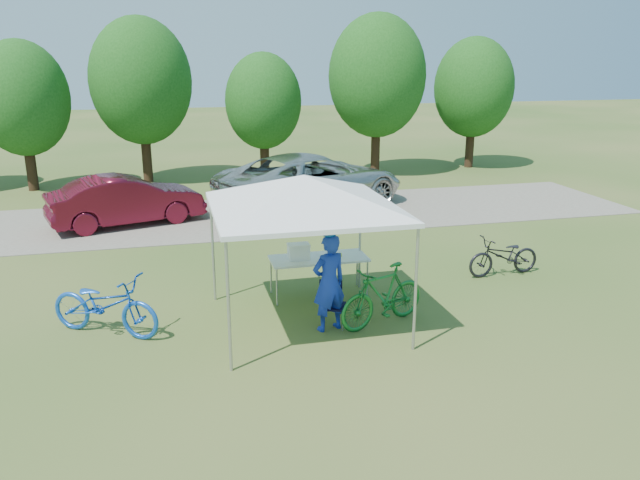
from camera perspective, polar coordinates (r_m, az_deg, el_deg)
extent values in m
plane|color=#2D5119|center=(11.49, -1.38, -7.53)|extent=(100.00, 100.00, 0.00)
cube|color=gray|center=(18.97, -6.62, 2.17)|extent=(24.00, 5.00, 0.02)
cylinder|color=#A5A5AA|center=(9.50, -8.35, -6.14)|extent=(0.05, 0.05, 2.10)
cylinder|color=#A5A5AA|center=(10.18, 8.73, -4.57)|extent=(0.05, 0.05, 2.10)
cylinder|color=#A5A5AA|center=(12.32, -9.77, -0.86)|extent=(0.05, 0.05, 2.10)
cylinder|color=#A5A5AA|center=(12.85, 3.67, 0.08)|extent=(0.05, 0.05, 2.10)
cube|color=silver|center=(10.79, -1.46, 2.90)|extent=(3.15, 3.15, 0.08)
pyramid|color=silver|center=(10.67, -1.48, 5.98)|extent=(4.53, 4.53, 0.55)
cylinder|color=#382314|center=(24.71, -24.91, 6.15)|extent=(0.36, 0.36, 1.75)
ellipsoid|color=#144711|center=(24.46, -25.59, 11.61)|extent=(3.20, 3.20, 4.00)
cylinder|color=#382314|center=(24.83, -15.56, 7.45)|extent=(0.36, 0.36, 2.03)
ellipsoid|color=#144711|center=(24.57, -16.07, 13.79)|extent=(3.71, 3.71, 4.64)
cylinder|color=#382314|center=(24.93, -5.08, 7.53)|extent=(0.36, 0.36, 1.61)
ellipsoid|color=#144711|center=(24.69, -5.21, 12.55)|extent=(2.94, 2.94, 3.68)
cylinder|color=#382314|center=(25.68, 5.09, 8.35)|extent=(0.36, 0.36, 2.10)
ellipsoid|color=#144711|center=(25.43, 5.26, 14.71)|extent=(3.84, 3.84, 4.80)
cylinder|color=#382314|center=(28.00, 13.53, 8.35)|extent=(0.36, 0.36, 1.82)
ellipsoid|color=#144711|center=(27.77, 13.88, 13.39)|extent=(3.33, 3.33, 4.16)
cube|color=white|center=(12.48, -0.12, -1.69)|extent=(1.94, 0.81, 0.04)
cylinder|color=#A5A5AA|center=(12.12, -3.96, -4.30)|extent=(0.04, 0.04, 0.76)
cylinder|color=#A5A5AA|center=(12.54, 4.34, -3.59)|extent=(0.04, 0.04, 0.76)
cylinder|color=#A5A5AA|center=(12.76, -4.51, -3.23)|extent=(0.04, 0.04, 0.76)
cylinder|color=#A5A5AA|center=(13.16, 3.41, -2.58)|extent=(0.04, 0.04, 0.76)
cube|color=black|center=(11.18, 1.25, -6.07)|extent=(0.54, 0.54, 0.04)
cube|color=black|center=(11.28, 0.99, -4.66)|extent=(0.40, 0.19, 0.41)
cylinder|color=#A5A5AA|center=(11.06, 0.56, -7.48)|extent=(0.02, 0.02, 0.37)
cylinder|color=#A5A5AA|center=(11.15, 2.41, -7.29)|extent=(0.02, 0.02, 0.37)
cylinder|color=#A5A5AA|center=(11.38, 0.10, -6.75)|extent=(0.02, 0.02, 0.37)
cylinder|color=#A5A5AA|center=(11.47, 1.89, -6.57)|extent=(0.02, 0.02, 0.37)
cube|color=white|center=(12.35, -1.97, -1.13)|extent=(0.41, 0.27, 0.27)
cube|color=white|center=(12.30, -1.98, -0.44)|extent=(0.43, 0.29, 0.04)
cylinder|color=#CED532|center=(12.52, 1.80, -1.37)|extent=(0.09, 0.09, 0.07)
imported|color=#152EAF|center=(10.88, 0.82, -3.92)|extent=(0.74, 0.59, 1.76)
imported|color=blue|center=(11.44, -19.07, -5.62)|extent=(2.16, 1.69, 1.09)
imported|color=#176A29|center=(11.25, 5.75, -5.06)|extent=(1.92, 1.17, 1.12)
imported|color=black|center=(14.29, 16.48, -1.41)|extent=(1.73, 0.70, 0.89)
imported|color=beige|center=(19.84, -0.75, 5.48)|extent=(6.79, 5.00, 1.71)
imported|color=#570E1D|center=(18.59, -17.29, 3.49)|extent=(4.52, 2.67, 1.41)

